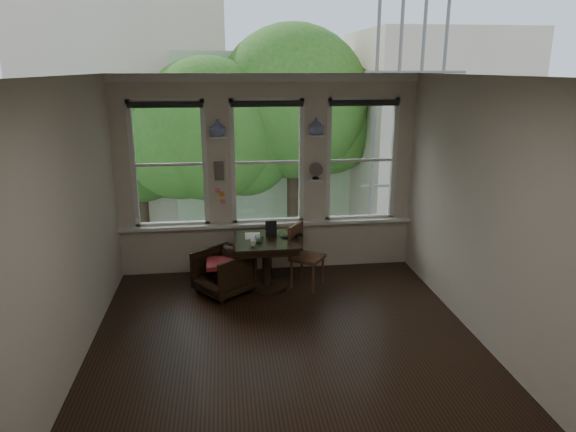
{
  "coord_description": "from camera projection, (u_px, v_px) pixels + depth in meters",
  "views": [
    {
      "loc": [
        -0.65,
        -5.4,
        3.08
      ],
      "look_at": [
        0.15,
        0.9,
        1.23
      ],
      "focal_mm": 32.0,
      "sensor_mm": 36.0,
      "label": 1
    }
  ],
  "objects": [
    {
      "name": "armchair_left",
      "position": [
        223.0,
        272.0,
        7.19
      ],
      "size": [
        0.95,
        0.95,
        0.62
      ],
      "primitive_type": "imported",
      "rotation": [
        0.0,
        0.0,
        -0.91
      ],
      "color": "black",
      "rests_on": "ground"
    },
    {
      "name": "shelf_right",
      "position": [
        316.0,
        136.0,
        7.63
      ],
      "size": [
        0.26,
        0.16,
        0.03
      ],
      "primitive_type": "cube",
      "color": "white",
      "rests_on": "ground"
    },
    {
      "name": "mug",
      "position": [
        253.0,
        243.0,
        6.94
      ],
      "size": [
        0.1,
        0.1,
        0.08
      ],
      "primitive_type": "imported",
      "rotation": [
        0.0,
        0.0,
        0.08
      ],
      "color": "white",
      "rests_on": "table"
    },
    {
      "name": "window_center",
      "position": [
        267.0,
        162.0,
        7.75
      ],
      "size": [
        1.1,
        0.12,
        1.9
      ],
      "primitive_type": null,
      "color": "white",
      "rests_on": "ground"
    },
    {
      "name": "ceiling",
      "position": [
        285.0,
        75.0,
        5.25
      ],
      "size": [
        4.5,
        4.5,
        0.0
      ],
      "primitive_type": "plane",
      "rotation": [
        3.14,
        0.0,
        0.0
      ],
      "color": "silver",
      "rests_on": "ground"
    },
    {
      "name": "cushion_red",
      "position": [
        223.0,
        263.0,
        7.15
      ],
      "size": [
        0.45,
        0.45,
        0.06
      ],
      "primitive_type": "cube",
      "color": "maroon",
      "rests_on": "armchair_left"
    },
    {
      "name": "window_right",
      "position": [
        361.0,
        160.0,
        7.93
      ],
      "size": [
        1.1,
        0.12,
        1.9
      ],
      "primitive_type": null,
      "color": "white",
      "rests_on": "ground"
    },
    {
      "name": "sticky_notes",
      "position": [
        220.0,
        193.0,
        7.73
      ],
      "size": [
        0.16,
        0.01,
        0.24
      ],
      "primitive_type": null,
      "color": "pink",
      "rests_on": "ground"
    },
    {
      "name": "papers",
      "position": [
        253.0,
        236.0,
        7.36
      ],
      "size": [
        0.23,
        0.31,
        0.0
      ],
      "primitive_type": "cube",
      "rotation": [
        0.0,
        0.0,
        -0.03
      ],
      "color": "silver",
      "rests_on": "table"
    },
    {
      "name": "tablet",
      "position": [
        271.0,
        229.0,
        7.34
      ],
      "size": [
        0.16,
        0.08,
        0.22
      ],
      "primitive_type": "cube",
      "rotation": [
        -0.26,
        0.0,
        -0.04
      ],
      "color": "black",
      "rests_on": "table"
    },
    {
      "name": "intercom",
      "position": [
        219.0,
        171.0,
        7.63
      ],
      "size": [
        0.14,
        0.06,
        0.28
      ],
      "primitive_type": "cube",
      "color": "#59544F",
      "rests_on": "ground"
    },
    {
      "name": "wall_front",
      "position": [
        324.0,
        307.0,
        3.52
      ],
      "size": [
        4.5,
        0.0,
        4.5
      ],
      "primitive_type": "plane",
      "rotation": [
        -1.57,
        0.0,
        0.0
      ],
      "color": "beige",
      "rests_on": "ground"
    },
    {
      "name": "vase_left",
      "position": [
        218.0,
        128.0,
        7.42
      ],
      "size": [
        0.24,
        0.24,
        0.25
      ],
      "primitive_type": "imported",
      "color": "silver",
      "rests_on": "shelf_left"
    },
    {
      "name": "laptop",
      "position": [
        292.0,
        237.0,
        7.28
      ],
      "size": [
        0.32,
        0.22,
        0.02
      ],
      "primitive_type": "imported",
      "rotation": [
        0.0,
        0.0,
        0.04
      ],
      "color": "black",
      "rests_on": "table"
    },
    {
      "name": "desk_fan",
      "position": [
        316.0,
        174.0,
        7.77
      ],
      "size": [
        0.2,
        0.2,
        0.24
      ],
      "primitive_type": null,
      "color": "#59544F",
      "rests_on": "ground"
    },
    {
      "name": "side_chair_right",
      "position": [
        307.0,
        257.0,
        7.37
      ],
      "size": [
        0.58,
        0.58,
        0.92
      ],
      "primitive_type": null,
      "rotation": [
        0.0,
        0.0,
        0.97
      ],
      "color": "#492B1A",
      "rests_on": "ground"
    },
    {
      "name": "drinking_glass",
      "position": [
        259.0,
        239.0,
        7.08
      ],
      "size": [
        0.14,
        0.14,
        0.1
      ],
      "primitive_type": "imported",
      "rotation": [
        0.0,
        0.0,
        0.11
      ],
      "color": "white",
      "rests_on": "table"
    },
    {
      "name": "wall_left",
      "position": [
        73.0,
        223.0,
        5.39
      ],
      "size": [
        0.0,
        4.5,
        4.5
      ],
      "primitive_type": "plane",
      "rotation": [
        1.57,
        0.0,
        1.57
      ],
      "color": "beige",
      "rests_on": "ground"
    },
    {
      "name": "ground",
      "position": [
        285.0,
        337.0,
        6.08
      ],
      "size": [
        4.5,
        4.5,
        0.0
      ],
      "primitive_type": "plane",
      "color": "black",
      "rests_on": "ground"
    },
    {
      "name": "window_left",
      "position": [
        170.0,
        164.0,
        7.58
      ],
      "size": [
        1.1,
        0.12,
        1.9
      ],
      "primitive_type": null,
      "color": "white",
      "rests_on": "ground"
    },
    {
      "name": "shelf_left",
      "position": [
        218.0,
        137.0,
        7.46
      ],
      "size": [
        0.26,
        0.16,
        0.03
      ],
      "primitive_type": "cube",
      "color": "white",
      "rests_on": "ground"
    },
    {
      "name": "wall_back",
      "position": [
        267.0,
        175.0,
        7.81
      ],
      "size": [
        4.5,
        0.0,
        4.5
      ],
      "primitive_type": "plane",
      "rotation": [
        1.57,
        0.0,
        0.0
      ],
      "color": "beige",
      "rests_on": "ground"
    },
    {
      "name": "vase_right",
      "position": [
        316.0,
        126.0,
        7.59
      ],
      "size": [
        0.24,
        0.24,
        0.25
      ],
      "primitive_type": "imported",
      "color": "silver",
      "rests_on": "shelf_right"
    },
    {
      "name": "table",
      "position": [
        267.0,
        264.0,
        7.33
      ],
      "size": [
        0.9,
        0.9,
        0.75
      ],
      "primitive_type": null,
      "color": "black",
      "rests_on": "ground"
    },
    {
      "name": "wall_right",
      "position": [
        478.0,
        209.0,
        5.93
      ],
      "size": [
        0.0,
        4.5,
        4.5
      ],
      "primitive_type": "plane",
      "rotation": [
        1.57,
        0.0,
        -1.57
      ],
      "color": "beige",
      "rests_on": "ground"
    }
  ]
}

